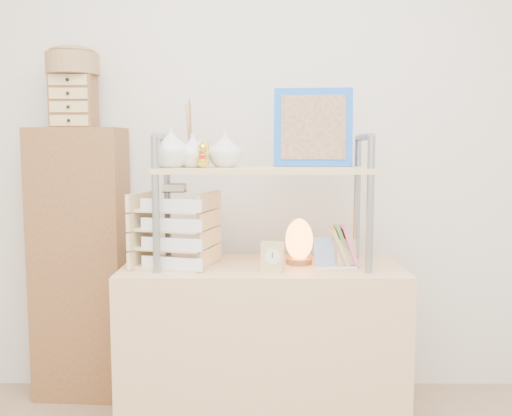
{
  "coord_description": "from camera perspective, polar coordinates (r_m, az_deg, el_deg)",
  "views": [
    {
      "loc": [
        -0.02,
        -1.22,
        1.27
      ],
      "look_at": [
        -0.03,
        1.2,
        1.0
      ],
      "focal_mm": 40.0,
      "sensor_mm": 36.0,
      "label": 1
    }
  ],
  "objects": [
    {
      "name": "woven_basket",
      "position": [
        2.93,
        -17.88,
        13.53
      ],
      "size": [
        0.25,
        0.25,
        0.1
      ],
      "primitive_type": "cylinder",
      "color": "olive",
      "rests_on": "drawer_chest"
    },
    {
      "name": "salt_lamp",
      "position": [
        2.49,
        4.33,
        -3.29
      ],
      "size": [
        0.13,
        0.12,
        0.2
      ],
      "color": "brown",
      "rests_on": "desk"
    },
    {
      "name": "drawer_chest",
      "position": [
        2.91,
        -17.77,
        10.12
      ],
      "size": [
        0.2,
        0.16,
        0.25
      ],
      "color": "brown",
      "rests_on": "cabinet"
    },
    {
      "name": "postcard_stand",
      "position": [
        2.44,
        7.9,
        -5.08
      ],
      "size": [
        0.19,
        0.08,
        0.13
      ],
      "color": "white",
      "rests_on": "desk"
    },
    {
      "name": "letter_tray",
      "position": [
        2.46,
        -8.05,
        -2.52
      ],
      "size": [
        0.35,
        0.34,
        0.35
      ],
      "color": "#D9BA82",
      "rests_on": "desk"
    },
    {
      "name": "cabinet",
      "position": [
        2.98,
        -17.13,
        -5.4
      ],
      "size": [
        0.46,
        0.27,
        1.35
      ],
      "primitive_type": "cube",
      "rotation": [
        0.0,
        0.0,
        -0.06
      ],
      "color": "brown",
      "rests_on": "ground"
    },
    {
      "name": "desk_clock",
      "position": [
        2.33,
        1.64,
        -4.92
      ],
      "size": [
        0.1,
        0.06,
        0.13
      ],
      "color": "tan",
      "rests_on": "desk"
    },
    {
      "name": "desk",
      "position": [
        2.58,
        0.64,
        -13.91
      ],
      "size": [
        1.2,
        0.5,
        0.75
      ],
      "primitive_type": "cube",
      "color": "tan",
      "rests_on": "ground"
    },
    {
      "name": "hutch",
      "position": [
        2.43,
        -1.59,
        4.69
      ],
      "size": [
        0.91,
        0.34,
        0.77
      ],
      "color": "gray",
      "rests_on": "desk"
    }
  ]
}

